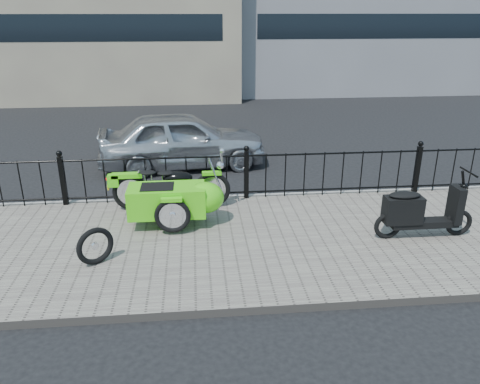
{
  "coord_description": "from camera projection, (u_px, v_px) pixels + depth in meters",
  "views": [
    {
      "loc": [
        -0.98,
        -7.33,
        3.61
      ],
      "look_at": [
        -0.26,
        -0.1,
        0.79
      ],
      "focal_mm": 35.0,
      "sensor_mm": 36.0,
      "label": 1
    }
  ],
  "objects": [
    {
      "name": "spare_tire",
      "position": [
        95.0,
        246.0,
        6.81
      ],
      "size": [
        0.51,
        0.41,
        0.58
      ],
      "primitive_type": "torus",
      "rotation": [
        1.57,
        0.0,
        0.64
      ],
      "color": "black",
      "rests_on": "sidewalk"
    },
    {
      "name": "iron_fence",
      "position": [
        246.0,
        176.0,
        9.19
      ],
      "size": [
        14.11,
        0.11,
        1.08
      ],
      "color": "black",
      "rests_on": "sidewalk"
    },
    {
      "name": "motorcycle_sidecar",
      "position": [
        178.0,
        197.0,
        8.13
      ],
      "size": [
        2.28,
        1.48,
        0.98
      ],
      "color": "black",
      "rests_on": "sidewalk"
    },
    {
      "name": "sedan_car",
      "position": [
        183.0,
        140.0,
        11.37
      ],
      "size": [
        4.16,
        2.05,
        1.37
      ],
      "primitive_type": "imported",
      "rotation": [
        0.0,
        0.0,
        1.68
      ],
      "color": "#B8BBC0",
      "rests_on": "ground"
    },
    {
      "name": "curb",
      "position": [
        245.0,
        198.0,
        9.51
      ],
      "size": [
        30.0,
        0.1,
        0.12
      ],
      "primitive_type": "cube",
      "color": "gray",
      "rests_on": "ground"
    },
    {
      "name": "ground",
      "position": [
        254.0,
        231.0,
        8.19
      ],
      "size": [
        120.0,
        120.0,
        0.0
      ],
      "primitive_type": "plane",
      "color": "black",
      "rests_on": "ground"
    },
    {
      "name": "scooter",
      "position": [
        418.0,
        212.0,
        7.57
      ],
      "size": [
        1.67,
        0.49,
        1.13
      ],
      "color": "black",
      "rests_on": "sidewalk"
    },
    {
      "name": "sidewalk",
      "position": [
        258.0,
        241.0,
        7.71
      ],
      "size": [
        30.0,
        3.8,
        0.12
      ],
      "primitive_type": "cube",
      "color": "#696059",
      "rests_on": "ground"
    }
  ]
}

